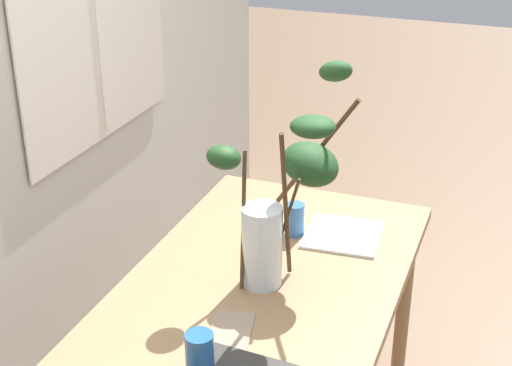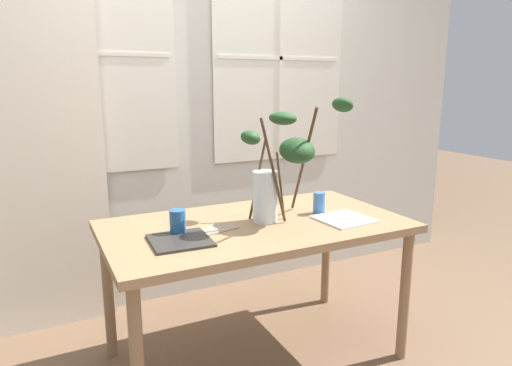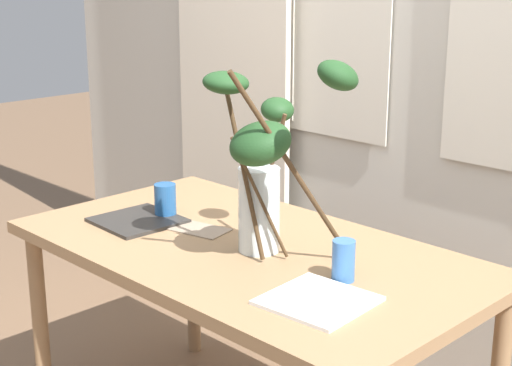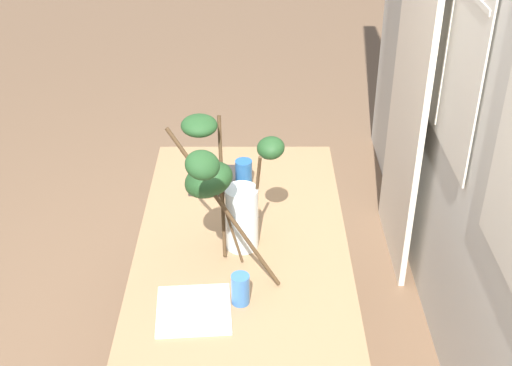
{
  "view_description": "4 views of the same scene",
  "coord_description": "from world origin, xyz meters",
  "views": [
    {
      "loc": [
        -1.82,
        -0.69,
        2.03
      ],
      "look_at": [
        0.09,
        0.03,
        1.07
      ],
      "focal_mm": 53.26,
      "sensor_mm": 36.0,
      "label": 1
    },
    {
      "loc": [
        -0.98,
        -1.98,
        1.44
      ],
      "look_at": [
        -0.01,
        -0.03,
        0.96
      ],
      "focal_mm": 32.09,
      "sensor_mm": 36.0,
      "label": 2
    },
    {
      "loc": [
        1.62,
        -1.57,
        1.59
      ],
      "look_at": [
        0.09,
        -0.05,
        0.98
      ],
      "focal_mm": 54.24,
      "sensor_mm": 36.0,
      "label": 3
    },
    {
      "loc": [
        2.22,
        0.05,
        2.38
      ],
      "look_at": [
        0.1,
        0.05,
        1.07
      ],
      "focal_mm": 48.65,
      "sensor_mm": 36.0,
      "label": 4
    }
  ],
  "objects": [
    {
      "name": "napkin_folded",
      "position": [
        -0.22,
        -0.01,
        0.75
      ],
      "size": [
        0.21,
        0.15,
        0.0
      ],
      "primitive_type": "cube",
      "rotation": [
        0.0,
        0.0,
        0.23
      ],
      "color": "gray",
      "rests_on": "dining_table"
    },
    {
      "name": "plate_square_right",
      "position": [
        0.43,
        -0.16,
        0.75
      ],
      "size": [
        0.27,
        0.27,
        0.01
      ],
      "primitive_type": "cube",
      "rotation": [
        0.0,
        0.0,
        0.07
      ],
      "color": "white",
      "rests_on": "dining_table"
    },
    {
      "name": "dining_table",
      "position": [
        0.0,
        0.0,
        0.67
      ],
      "size": [
        1.5,
        0.83,
        0.75
      ],
      "color": "#93704C",
      "rests_on": "ground"
    },
    {
      "name": "drinking_glass_blue_right",
      "position": [
        0.38,
        0.0,
        0.81
      ],
      "size": [
        0.06,
        0.06,
        0.12
      ],
      "primitive_type": "cylinder",
      "color": "#386BAD",
      "rests_on": "dining_table"
    },
    {
      "name": "vase_with_branches",
      "position": [
        0.11,
        -0.05,
        1.03
      ],
      "size": [
        0.55,
        0.42,
        0.64
      ],
      "color": "silver",
      "rests_on": "dining_table"
    },
    {
      "name": "plate_square_left",
      "position": [
        -0.43,
        -0.1,
        0.75
      ],
      "size": [
        0.27,
        0.27,
        0.01
      ],
      "primitive_type": "cube",
      "rotation": [
        0.0,
        0.0,
        -0.05
      ],
      "color": "#2D2B28",
      "rests_on": "dining_table"
    },
    {
      "name": "drinking_glass_blue_left",
      "position": [
        -0.41,
        0.0,
        0.81
      ],
      "size": [
        0.08,
        0.08,
        0.12
      ],
      "primitive_type": "cylinder",
      "color": "#235693",
      "rests_on": "dining_table"
    },
    {
      "name": "curtain_sheer_side",
      "position": [
        -0.94,
        0.82,
        1.23
      ],
      "size": [
        0.69,
        0.03,
        2.45
      ],
      "primitive_type": "cube",
      "color": "silver",
      "rests_on": "ground"
    }
  ]
}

